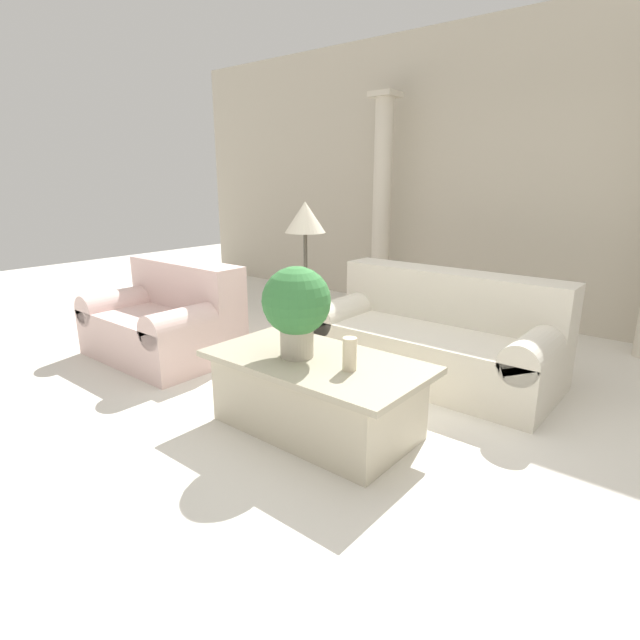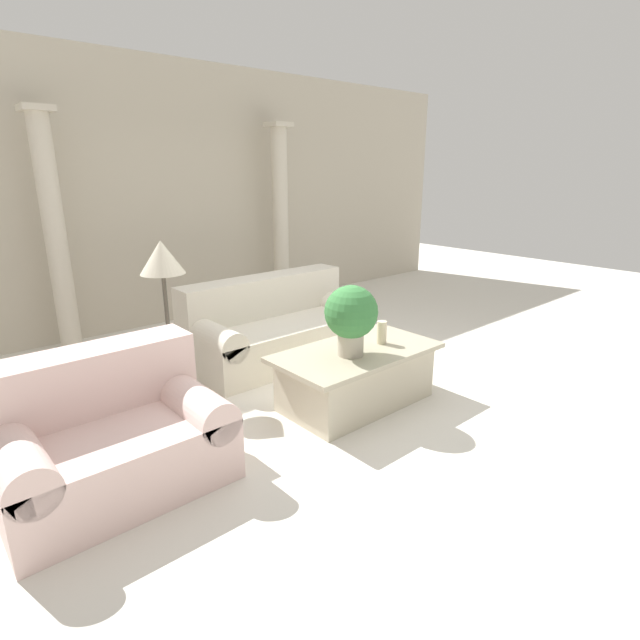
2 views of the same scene
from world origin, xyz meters
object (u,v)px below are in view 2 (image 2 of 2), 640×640
Objects in this scene: potted_plant at (351,315)px; sofa_long at (277,327)px; loveseat at (109,434)px; floor_lamp at (162,265)px; coffee_table at (356,376)px.

sofa_long is at bearing 78.71° from potted_plant.
floor_lamp is at bearing 47.58° from loveseat.
sofa_long reaches higher than coffee_table.
potted_plant is at bearing -50.95° from floor_lamp.
coffee_table is at bearing -6.71° from loveseat.
sofa_long is 1.40× the size of floor_lamp.
potted_plant is (1.84, -0.28, 0.48)m from loveseat.
floor_lamp is at bearing 129.05° from potted_plant.
sofa_long is 3.34× the size of potted_plant.
sofa_long is at bearing 83.33° from coffee_table.
floor_lamp reaches higher than potted_plant.
floor_lamp is at bearing -172.57° from sofa_long.
potted_plant reaches higher than loveseat.
loveseat is at bearing -132.42° from floor_lamp.
potted_plant is 0.42× the size of floor_lamp.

